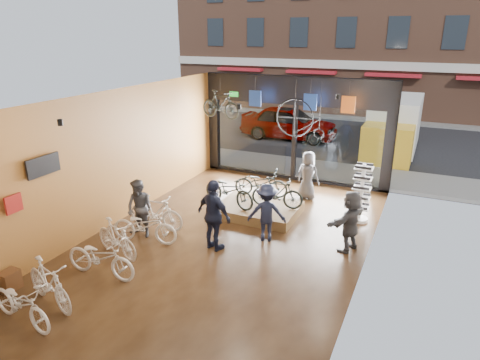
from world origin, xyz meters
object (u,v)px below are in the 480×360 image
Objects in this scene: floor_bike_3 at (117,238)px; sunglasses_rack at (361,193)px; display_bike_left at (229,190)px; customer_4 at (308,175)px; customer_2 at (214,215)px; floor_bike_0 at (21,303)px; hung_bike at (220,105)px; display_bike_mid at (277,193)px; customer_5 at (350,221)px; floor_bike_5 at (156,212)px; display_platform at (258,210)px; customer_3 at (267,212)px; street_car at (289,123)px; floor_bike_1 at (49,283)px; display_bike_right at (261,183)px; penny_farthing at (302,120)px; floor_bike_4 at (145,226)px; customer_1 at (140,209)px; box_truck at (393,128)px; floor_bike_2 at (101,257)px.

floor_bike_3 is 0.90× the size of sunglasses_rack.
customer_4 reaches higher than display_bike_left.
display_bike_left is 2.21m from customer_2.
hung_bike is (-0.07, 8.49, 2.48)m from floor_bike_0.
display_bike_mid is 0.97× the size of customer_5.
floor_bike_5 reaches higher than display_platform.
display_bike_mid is at bearing -19.81° from floor_bike_3.
display_platform is 3.20m from customer_5.
display_platform is at bearing -77.89° from customer_3.
floor_bike_3 is at bearing -167.77° from hung_bike.
floor_bike_1 is at bearing -179.46° from street_car.
floor_bike_0 is 1.00× the size of display_bike_right.
penny_farthing is (2.78, -7.16, 1.66)m from street_car.
floor_bike_5 is 3.57m from display_bike_mid.
display_bike_right is (1.81, 3.65, 0.28)m from floor_bike_4.
customer_1 is (-0.24, 3.32, 0.30)m from floor_bike_1.
display_bike_right is 1.67m from customer_4.
floor_bike_5 is (-5.12, -10.79, -0.71)m from box_truck.
customer_4 is at bearing -13.13° from floor_bike_3.
floor_bike_5 is 0.97× the size of sunglasses_rack.
street_car is 0.80× the size of box_truck.
floor_bike_1 is 0.95× the size of sunglasses_rack.
floor_bike_0 is 5.97m from customer_3.
sunglasses_rack is at bearing -20.42° from floor_bike_1.
floor_bike_1 is at bearing 39.38° from customer_3.
hung_bike is (-2.76, 1.79, 2.16)m from display_bike_mid.
hung_bike is at bearing 47.01° from display_bike_left.
penny_farthing is at bearing -9.89° from display_bike_left.
display_bike_left is (1.31, 5.61, 0.29)m from floor_bike_1.
floor_bike_1 is 3.05m from floor_bike_4.
customer_2 reaches higher than floor_bike_0.
hung_bike is (-0.08, 7.83, 2.42)m from floor_bike_1.
sunglasses_rack is at bearing -90.09° from box_truck.
display_bike_mid is 4.00m from customer_1.
display_bike_right is (-3.10, -7.93, -0.47)m from box_truck.
floor_bike_5 is 1.05× the size of penny_farthing.
customer_1 is 1.00× the size of customer_5.
display_bike_left is at bearing -112.28° from box_truck.
floor_bike_1 is 8.20m from hung_bike.
floor_bike_4 is (-0.10, 1.77, -0.00)m from floor_bike_2.
box_truck is 16.11m from floor_bike_0.
hung_bike reaches higher than floor_bike_2.
customer_4 is at bearing -5.43° from floor_bike_1.
floor_bike_3 is 1.65m from floor_bike_5.
sunglasses_rack is at bearing -157.35° from customer_5.
floor_bike_4 is 0.96× the size of customer_2.
customer_2 reaches higher than floor_bike_4.
hung_bike is at bearing 48.96° from display_bike_mid.
penny_farthing is 2.82m from hung_bike.
display_bike_left is (-3.70, -9.02, -0.43)m from box_truck.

